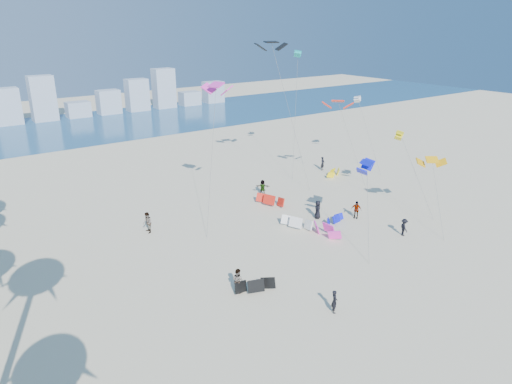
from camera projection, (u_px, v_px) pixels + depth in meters
ground at (382, 359)px, 25.70m from camera, size 220.00×220.00×0.00m
ocean at (52, 131)px, 80.47m from camera, size 220.00×220.00×0.00m
kitesurfer_near at (334, 301)px, 29.65m from camera, size 0.63×0.69×1.58m
kitesurfer_mid at (238, 280)px, 31.93m from camera, size 0.86×0.99×1.75m
kitesurfers_far at (286, 205)px, 45.30m from camera, size 26.31×19.15×1.89m
grounded_kites at (299, 218)px, 43.05m from camera, size 26.00×17.57×1.05m
flying_kites at (324, 97)px, 45.87m from camera, size 28.41×24.53×16.24m
distant_skyline at (29, 106)px, 86.37m from camera, size 85.00×3.00×8.40m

